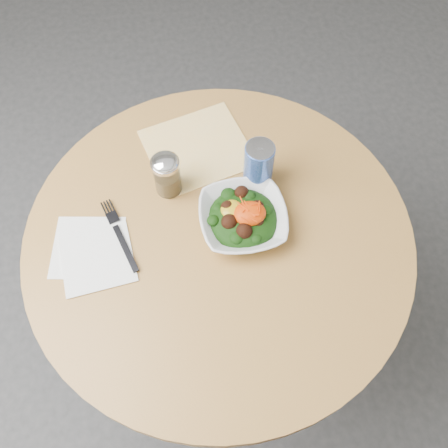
% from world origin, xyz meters
% --- Properties ---
extents(ground, '(6.00, 6.00, 0.00)m').
position_xyz_m(ground, '(0.00, 0.00, 0.00)').
color(ground, '#303033').
rests_on(ground, ground).
extents(table, '(0.90, 0.90, 0.75)m').
position_xyz_m(table, '(0.00, 0.00, 0.55)').
color(table, black).
rests_on(table, ground).
extents(cloth_napkin, '(0.30, 0.28, 0.00)m').
position_xyz_m(cloth_napkin, '(-0.01, 0.25, 0.75)').
color(cloth_napkin, orange).
rests_on(cloth_napkin, table).
extents(paper_napkins, '(0.20, 0.21, 0.00)m').
position_xyz_m(paper_napkins, '(-0.29, -0.00, 0.75)').
color(paper_napkins, white).
rests_on(paper_napkins, table).
extents(salad_bowl, '(0.20, 0.20, 0.07)m').
position_xyz_m(salad_bowl, '(0.06, 0.02, 0.78)').
color(salad_bowl, silver).
rests_on(salad_bowl, table).
extents(fork, '(0.08, 0.20, 0.00)m').
position_xyz_m(fork, '(-0.23, 0.04, 0.76)').
color(fork, black).
rests_on(fork, table).
extents(spice_shaker, '(0.07, 0.07, 0.12)m').
position_xyz_m(spice_shaker, '(-0.10, 0.14, 0.81)').
color(spice_shaker, silver).
rests_on(spice_shaker, table).
extents(beverage_can, '(0.07, 0.07, 0.13)m').
position_xyz_m(beverage_can, '(0.11, 0.13, 0.82)').
color(beverage_can, navy).
rests_on(beverage_can, table).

